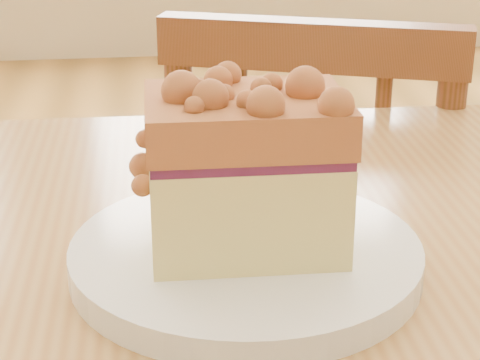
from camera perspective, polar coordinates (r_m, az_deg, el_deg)
name	(u,v)px	position (r m, az deg, el deg)	size (l,w,h in m)	color
cafe_chair_main	(317,289)	(1.19, 5.31, -7.49)	(0.49, 0.49, 0.84)	brown
plate	(246,257)	(0.55, 0.39, -5.34)	(0.23, 0.23, 0.02)	white
cake_slice	(245,165)	(0.53, 0.36, 1.04)	(0.14, 0.10, 0.12)	#E5D281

